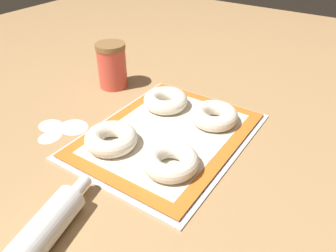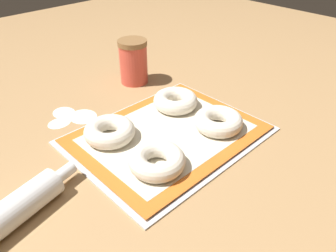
% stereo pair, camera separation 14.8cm
% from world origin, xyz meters
% --- Properties ---
extents(ground_plane, '(2.80, 2.80, 0.00)m').
position_xyz_m(ground_plane, '(0.00, 0.00, 0.00)').
color(ground_plane, '#A87F51').
extents(baking_tray, '(0.47, 0.37, 0.01)m').
position_xyz_m(baking_tray, '(0.01, -0.00, 0.00)').
color(baking_tray, silver).
rests_on(baking_tray, ground_plane).
extents(baking_mat, '(0.45, 0.35, 0.00)m').
position_xyz_m(baking_mat, '(0.01, -0.00, 0.01)').
color(baking_mat, orange).
rests_on(baking_mat, baking_tray).
extents(bagel_front_left, '(0.13, 0.13, 0.04)m').
position_xyz_m(bagel_front_left, '(-0.11, -0.08, 0.03)').
color(bagel_front_left, silver).
rests_on(bagel_front_left, baking_mat).
extents(bagel_front_right, '(0.13, 0.13, 0.04)m').
position_xyz_m(bagel_front_right, '(0.12, -0.07, 0.03)').
color(bagel_front_right, silver).
rests_on(bagel_front_right, baking_mat).
extents(bagel_back_left, '(0.13, 0.13, 0.04)m').
position_xyz_m(bagel_back_left, '(-0.11, 0.08, 0.03)').
color(bagel_back_left, silver).
rests_on(bagel_back_left, baking_mat).
extents(bagel_back_right, '(0.13, 0.13, 0.04)m').
position_xyz_m(bagel_back_right, '(0.11, 0.08, 0.03)').
color(bagel_back_right, silver).
rests_on(bagel_back_right, baking_mat).
extents(flour_canister, '(0.09, 0.09, 0.14)m').
position_xyz_m(flour_canister, '(0.15, 0.31, 0.07)').
color(flour_canister, '#DB4C3D').
rests_on(flour_canister, ground_plane).
extents(flour_patch_near, '(0.06, 0.05, 0.00)m').
position_xyz_m(flour_patch_near, '(-0.17, 0.25, 0.00)').
color(flour_patch_near, white).
rests_on(flour_patch_near, ground_plane).
extents(flour_patch_far, '(0.06, 0.07, 0.00)m').
position_xyz_m(flour_patch_far, '(-0.13, 0.29, 0.00)').
color(flour_patch_far, white).
rests_on(flour_patch_far, ground_plane).
extents(flour_patch_side, '(0.07, 0.08, 0.00)m').
position_xyz_m(flour_patch_side, '(-0.10, 0.23, 0.00)').
color(flour_patch_side, white).
rests_on(flour_patch_side, ground_plane).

